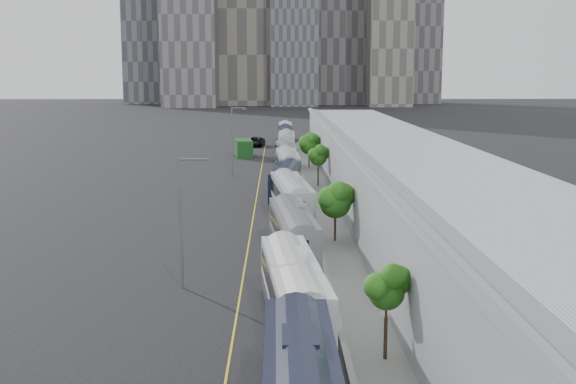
{
  "coord_description": "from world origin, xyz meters",
  "views": [
    {
      "loc": [
        0.84,
        -2.7,
        13.51
      ],
      "look_at": [
        1.78,
        61.51,
        3.0
      ],
      "focal_mm": 45.0,
      "sensor_mm": 36.0,
      "label": 1
    }
  ],
  "objects_px": {
    "bus_2": "(294,297)",
    "street_lamp_far": "(233,137)",
    "bus_5": "(286,184)",
    "shipping_container": "(244,148)",
    "bus_3": "(293,237)",
    "bus_9": "(286,138)",
    "street_lamp_near": "(184,213)",
    "bus_4": "(291,202)",
    "suv": "(256,142)",
    "bus_6": "(288,167)",
    "bus_8": "(286,145)",
    "bus_10": "(285,133)",
    "bus_7": "(286,156)"
  },
  "relations": [
    {
      "from": "bus_5",
      "to": "bus_6",
      "type": "relative_size",
      "value": 0.98
    },
    {
      "from": "bus_2",
      "to": "bus_8",
      "type": "xyz_separation_m",
      "value": [
        0.68,
        84.52,
        0.04
      ]
    },
    {
      "from": "bus_2",
      "to": "street_lamp_far",
      "type": "xyz_separation_m",
      "value": [
        -6.74,
        58.67,
        3.67
      ]
    },
    {
      "from": "bus_6",
      "to": "street_lamp_near",
      "type": "height_order",
      "value": "street_lamp_near"
    },
    {
      "from": "street_lamp_near",
      "to": "suv",
      "type": "xyz_separation_m",
      "value": [
        1.77,
        91.57,
        -3.99
      ]
    },
    {
      "from": "bus_6",
      "to": "shipping_container",
      "type": "distance_m",
      "value": 27.53
    },
    {
      "from": "street_lamp_near",
      "to": "street_lamp_far",
      "type": "relative_size",
      "value": 0.91
    },
    {
      "from": "bus_5",
      "to": "shipping_container",
      "type": "bearing_deg",
      "value": 105.05
    },
    {
      "from": "bus_4",
      "to": "bus_6",
      "type": "distance_m",
      "value": 26.21
    },
    {
      "from": "bus_10",
      "to": "street_lamp_near",
      "type": "xyz_separation_m",
      "value": [
        -7.51,
        -102.73,
        3.26
      ]
    },
    {
      "from": "suv",
      "to": "street_lamp_far",
      "type": "bearing_deg",
      "value": -85.68
    },
    {
      "from": "bus_4",
      "to": "bus_9",
      "type": "height_order",
      "value": "bus_4"
    },
    {
      "from": "suv",
      "to": "bus_5",
      "type": "bearing_deg",
      "value": -78.16
    },
    {
      "from": "bus_4",
      "to": "bus_9",
      "type": "xyz_separation_m",
      "value": [
        0.24,
        68.76,
        -0.03
      ]
    },
    {
      "from": "street_lamp_far",
      "to": "suv",
      "type": "height_order",
      "value": "street_lamp_far"
    },
    {
      "from": "street_lamp_near",
      "to": "shipping_container",
      "type": "height_order",
      "value": "street_lamp_near"
    },
    {
      "from": "bus_8",
      "to": "bus_9",
      "type": "bearing_deg",
      "value": 90.74
    },
    {
      "from": "bus_5",
      "to": "bus_6",
      "type": "bearing_deg",
      "value": 94.25
    },
    {
      "from": "street_lamp_near",
      "to": "shipping_container",
      "type": "distance_m",
      "value": 74.78
    },
    {
      "from": "bus_6",
      "to": "bus_10",
      "type": "height_order",
      "value": "bus_10"
    },
    {
      "from": "bus_8",
      "to": "bus_6",
      "type": "bearing_deg",
      "value": -89.69
    },
    {
      "from": "bus_5",
      "to": "shipping_container",
      "type": "relative_size",
      "value": 2.0
    },
    {
      "from": "bus_2",
      "to": "bus_7",
      "type": "distance_m",
      "value": 68.73
    },
    {
      "from": "bus_5",
      "to": "shipping_container",
      "type": "xyz_separation_m",
      "value": [
        -6.55,
        40.74,
        -0.16
      ]
    },
    {
      "from": "street_lamp_near",
      "to": "suv",
      "type": "distance_m",
      "value": 91.67
    },
    {
      "from": "bus_5",
      "to": "bus_3",
      "type": "bearing_deg",
      "value": -83.57
    },
    {
      "from": "bus_3",
      "to": "bus_10",
      "type": "distance_m",
      "value": 95.07
    },
    {
      "from": "bus_3",
      "to": "bus_9",
      "type": "distance_m",
      "value": 82.95
    },
    {
      "from": "bus_3",
      "to": "bus_2",
      "type": "bearing_deg",
      "value": -96.0
    },
    {
      "from": "bus_2",
      "to": "bus_5",
      "type": "xyz_separation_m",
      "value": [
        0.06,
        41.08,
        -0.06
      ]
    },
    {
      "from": "bus_4",
      "to": "bus_6",
      "type": "xyz_separation_m",
      "value": [
        0.04,
        26.21,
        -0.08
      ]
    },
    {
      "from": "bus_2",
      "to": "suv",
      "type": "height_order",
      "value": "bus_2"
    },
    {
      "from": "bus_8",
      "to": "bus_9",
      "type": "height_order",
      "value": "bus_9"
    },
    {
      "from": "bus_10",
      "to": "bus_9",
      "type": "bearing_deg",
      "value": -89.87
    },
    {
      "from": "bus_8",
      "to": "street_lamp_far",
      "type": "distance_m",
      "value": 27.14
    },
    {
      "from": "bus_9",
      "to": "suv",
      "type": "bearing_deg",
      "value": 169.7
    },
    {
      "from": "bus_5",
      "to": "suv",
      "type": "relative_size",
      "value": 2.02
    },
    {
      "from": "bus_7",
      "to": "bus_9",
      "type": "height_order",
      "value": "bus_9"
    },
    {
      "from": "bus_8",
      "to": "suv",
      "type": "bearing_deg",
      "value": 112.47
    },
    {
      "from": "bus_2",
      "to": "bus_5",
      "type": "height_order",
      "value": "bus_2"
    },
    {
      "from": "bus_3",
      "to": "bus_7",
      "type": "xyz_separation_m",
      "value": [
        0.15,
        53.94,
        -0.09
      ]
    },
    {
      "from": "bus_3",
      "to": "bus_10",
      "type": "relative_size",
      "value": 0.99
    },
    {
      "from": "bus_5",
      "to": "street_lamp_far",
      "type": "relative_size",
      "value": 1.4
    },
    {
      "from": "bus_4",
      "to": "bus_9",
      "type": "relative_size",
      "value": 1.03
    },
    {
      "from": "bus_9",
      "to": "street_lamp_far",
      "type": "bearing_deg",
      "value": -101.47
    },
    {
      "from": "bus_10",
      "to": "shipping_container",
      "type": "xyz_separation_m",
      "value": [
        -7.25,
        -28.04,
        -0.22
      ]
    },
    {
      "from": "bus_3",
      "to": "bus_8",
      "type": "bearing_deg",
      "value": 84.84
    },
    {
      "from": "bus_5",
      "to": "street_lamp_near",
      "type": "relative_size",
      "value": 1.53
    },
    {
      "from": "street_lamp_far",
      "to": "suv",
      "type": "relative_size",
      "value": 1.45
    },
    {
      "from": "bus_2",
      "to": "bus_10",
      "type": "xyz_separation_m",
      "value": [
        0.76,
        109.86,
        -0.0
      ]
    }
  ]
}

